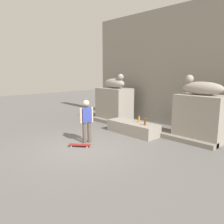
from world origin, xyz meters
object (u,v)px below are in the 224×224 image
object	(u,v)px
statue_reclining_left	(115,83)
skateboard	(80,145)
bottle_brown	(145,122)
skater	(87,119)
bottle_orange	(139,120)
statue_reclining_right	(202,88)

from	to	relation	value
statue_reclining_left	skateboard	size ratio (longest dim) A/B	2.21
skateboard	bottle_brown	bearing A→B (deg)	32.28
bottle_brown	skater	bearing A→B (deg)	-116.78
skater	bottle_orange	xyz separation A→B (m)	(0.60, 2.42, -0.27)
skater	statue_reclining_left	bearing A→B (deg)	46.35
skater	bottle_brown	distance (m)	2.47
statue_reclining_left	statue_reclining_right	world-z (taller)	same
statue_reclining_right	bottle_brown	distance (m)	2.60
statue_reclining_left	bottle_brown	distance (m)	3.72
statue_reclining_left	skater	bearing A→B (deg)	-53.31
statue_reclining_left	skateboard	xyz separation A→B (m)	(2.26, -3.97, -2.05)
statue_reclining_left	bottle_brown	xyz separation A→B (m)	(3.16, -1.29, -1.47)
skater	bottle_orange	size ratio (longest dim) A/B	5.43
skateboard	bottle_orange	bearing A→B (deg)	43.17
statue_reclining_right	skateboard	distance (m)	5.18
statue_reclining_right	bottle_orange	bearing A→B (deg)	21.56
statue_reclining_left	statue_reclining_right	xyz separation A→B (m)	(4.88, 0.00, 0.00)
statue_reclining_right	bottle_orange	world-z (taller)	statue_reclining_right
skater	skateboard	distance (m)	1.01
skateboard	bottle_brown	xyz separation A→B (m)	(0.90, 2.68, 0.58)
skater	bottle_orange	world-z (taller)	skater
statue_reclining_left	bottle_orange	world-z (taller)	statue_reclining_left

